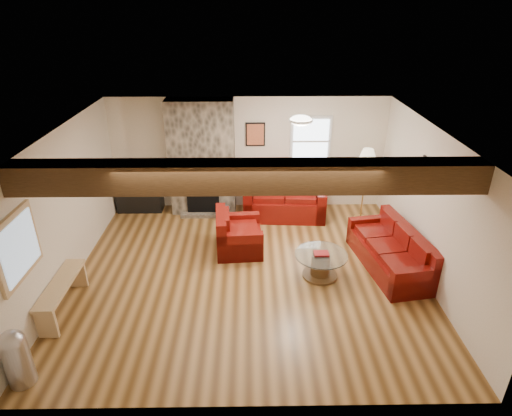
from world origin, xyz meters
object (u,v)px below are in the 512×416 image
at_px(loveseat, 284,196).
at_px(television, 138,180).
at_px(sofa_three, 390,249).
at_px(floor_lamp, 367,160).
at_px(armchair_red, 239,232).
at_px(tv_cabinet, 140,200).
at_px(coffee_table, 320,265).

distance_m(loveseat, television, 3.25).
xyz_separation_m(sofa_three, floor_lamp, (-0.04, 1.89, 0.98)).
height_order(loveseat, floor_lamp, floor_lamp).
relative_size(sofa_three, armchair_red, 2.03).
xyz_separation_m(sofa_three, armchair_red, (-2.66, 0.64, 0.01)).
bearing_deg(loveseat, armchair_red, -119.95).
bearing_deg(armchair_red, tv_cabinet, 48.18).
distance_m(sofa_three, floor_lamp, 2.13).
bearing_deg(floor_lamp, loveseat, 173.07).
height_order(sofa_three, coffee_table, sofa_three).
bearing_deg(television, loveseat, -5.31).
height_order(loveseat, television, television).
distance_m(coffee_table, television, 4.56).
relative_size(armchair_red, floor_lamp, 0.60).
height_order(coffee_table, floor_lamp, floor_lamp).
relative_size(loveseat, floor_lamp, 1.09).
height_order(sofa_three, floor_lamp, floor_lamp).
xyz_separation_m(tv_cabinet, floor_lamp, (4.89, -0.50, 1.11)).
height_order(coffee_table, television, television).
bearing_deg(armchair_red, television, 48.18).
relative_size(loveseat, coffee_table, 1.93).
relative_size(television, floor_lamp, 0.53).
bearing_deg(armchair_red, loveseat, -37.73).
xyz_separation_m(loveseat, floor_lamp, (1.66, -0.20, 0.90)).
relative_size(coffee_table, television, 1.07).
xyz_separation_m(armchair_red, floor_lamp, (2.62, 1.25, 0.97)).
xyz_separation_m(loveseat, coffee_table, (0.45, -2.35, -0.24)).
distance_m(coffee_table, tv_cabinet, 4.53).
distance_m(armchair_red, floor_lamp, 3.06).
distance_m(armchair_red, television, 2.88).
xyz_separation_m(loveseat, tv_cabinet, (-3.23, 0.30, -0.21)).
relative_size(loveseat, television, 2.08).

